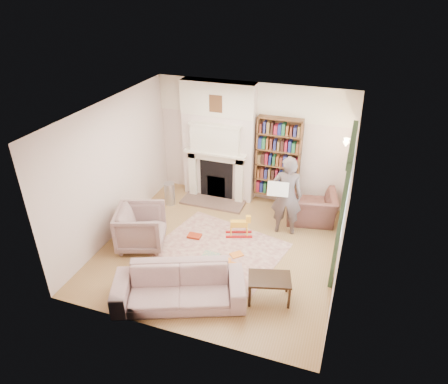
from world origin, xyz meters
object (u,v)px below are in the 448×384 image
at_px(coffee_table, 269,288).
at_px(sofa, 179,287).
at_px(paraffin_heater, 170,194).
at_px(armchair_reading, 311,207).
at_px(rocking_horse, 239,226).
at_px(armchair_left, 141,227).
at_px(bookcase, 278,158).
at_px(man_reading, 287,196).

bearing_deg(coffee_table, sofa, -174.30).
bearing_deg(coffee_table, paraffin_heater, 126.38).
bearing_deg(armchair_reading, rocking_horse, 28.30).
xyz_separation_m(armchair_reading, armchair_left, (-3.06, -2.00, 0.07)).
height_order(bookcase, man_reading, bookcase).
bearing_deg(sofa, coffee_table, -0.63).
height_order(sofa, paraffin_heater, sofa).
bearing_deg(coffee_table, armchair_reading, 68.44).
bearing_deg(paraffin_heater, sofa, -61.48).
distance_m(man_reading, rocking_horse, 1.16).
distance_m(armchair_reading, rocking_horse, 1.69).
relative_size(armchair_left, rocking_horse, 1.66).
xyz_separation_m(armchair_left, paraffin_heater, (-0.18, 1.66, -0.14)).
bearing_deg(rocking_horse, coffee_table, -76.94).
relative_size(bookcase, man_reading, 1.07).
bearing_deg(coffee_table, armchair_left, 151.05).
height_order(sofa, rocking_horse, sofa).
relative_size(bookcase, rocking_horse, 3.34).
bearing_deg(armchair_left, rocking_horse, -81.50).
xyz_separation_m(sofa, paraffin_heater, (-1.56, 2.86, -0.04)).
xyz_separation_m(armchair_left, rocking_horse, (1.75, 0.93, -0.17)).
bearing_deg(man_reading, rocking_horse, 20.66).
xyz_separation_m(bookcase, rocking_horse, (-0.42, -1.59, -0.93)).
bearing_deg(man_reading, paraffin_heater, -13.48).
bearing_deg(sofa, armchair_reading, 40.64).
distance_m(armchair_reading, coffee_table, 2.69).
bearing_deg(bookcase, coffee_table, -79.38).
bearing_deg(bookcase, armchair_left, -130.66).
distance_m(armchair_reading, paraffin_heater, 3.26).
bearing_deg(man_reading, sofa, 56.49).
xyz_separation_m(armchair_left, man_reading, (2.61, 1.40, 0.45)).
distance_m(bookcase, sofa, 3.91).
relative_size(armchair_reading, man_reading, 0.61).
bearing_deg(armchair_left, bookcase, -60.08).
height_order(man_reading, paraffin_heater, man_reading).
bearing_deg(armchair_reading, paraffin_heater, -5.06).
distance_m(bookcase, paraffin_heater, 2.66).
xyz_separation_m(bookcase, coffee_table, (0.60, -3.19, -0.95)).
bearing_deg(armchair_left, coffee_table, -123.06).
height_order(bookcase, armchair_left, bookcase).
xyz_separation_m(bookcase, armchair_reading, (0.89, -0.52, -0.83)).
relative_size(bookcase, paraffin_heater, 3.36).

